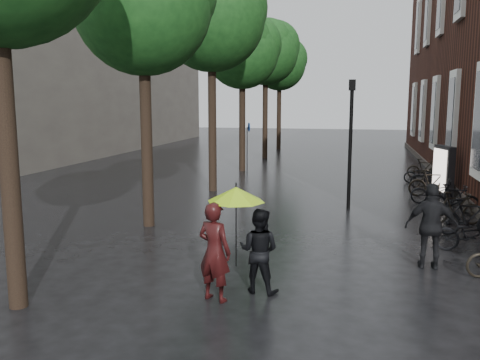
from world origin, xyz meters
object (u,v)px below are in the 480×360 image
(parked_bicycles, at_px, (444,195))
(pedestrian_walking, at_px, (432,226))
(ad_lightbox, at_px, (443,171))
(person_burgundy, at_px, (214,252))
(person_black, at_px, (259,251))
(lamp_post, at_px, (351,132))

(parked_bicycles, bearing_deg, pedestrian_walking, -101.10)
(pedestrian_walking, xyz_separation_m, ad_lightbox, (1.58, 8.93, 0.04))
(person_burgundy, xyz_separation_m, pedestrian_walking, (4.05, 2.76, 0.02))
(pedestrian_walking, bearing_deg, person_burgundy, 34.15)
(person_black, xyz_separation_m, ad_lightbox, (4.92, 11.12, 0.16))
(ad_lightbox, distance_m, lamp_post, 4.92)
(pedestrian_walking, bearing_deg, ad_lightbox, -100.15)
(person_black, relative_size, lamp_post, 0.38)
(parked_bicycles, distance_m, ad_lightbox, 2.42)
(ad_lightbox, bearing_deg, parked_bicycles, -113.00)
(pedestrian_walking, height_order, ad_lightbox, ad_lightbox)
(person_black, xyz_separation_m, parked_bicycles, (4.64, 8.77, -0.34))
(pedestrian_walking, distance_m, ad_lightbox, 9.07)
(person_burgundy, distance_m, person_black, 0.92)
(person_burgundy, relative_size, person_black, 1.13)
(pedestrian_walking, bearing_deg, lamp_post, -72.50)
(person_burgundy, height_order, lamp_post, lamp_post)
(person_burgundy, distance_m, ad_lightbox, 12.98)
(ad_lightbox, bearing_deg, person_black, -129.99)
(person_burgundy, height_order, pedestrian_walking, pedestrian_walking)
(person_burgundy, xyz_separation_m, lamp_post, (2.21, 8.55, 1.68))
(person_burgundy, relative_size, lamp_post, 0.43)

